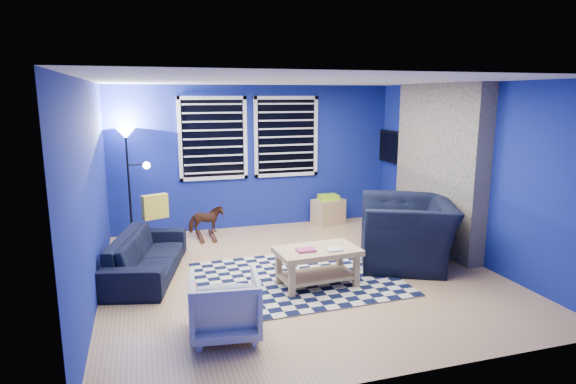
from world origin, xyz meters
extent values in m
plane|color=tan|center=(0.00, 0.00, 0.00)|extent=(5.00, 5.00, 0.00)
plane|color=white|center=(0.00, 0.00, 2.50)|extent=(5.00, 5.00, 0.00)
plane|color=navy|center=(0.00, 2.50, 1.25)|extent=(5.00, 0.00, 5.00)
plane|color=navy|center=(-2.50, 0.00, 1.25)|extent=(0.00, 5.00, 5.00)
plane|color=navy|center=(2.50, 0.00, 1.25)|extent=(0.00, 5.00, 5.00)
cube|color=gray|center=(2.37, 0.50, 1.25)|extent=(0.26, 2.00, 2.50)
cube|color=black|center=(2.23, 0.50, 0.35)|extent=(0.04, 0.70, 0.60)
cube|color=gray|center=(2.10, 0.50, 0.04)|extent=(0.50, 1.20, 0.08)
cube|color=black|center=(-0.75, 2.48, 1.60)|extent=(1.05, 0.02, 1.30)
cube|color=white|center=(-0.75, 2.47, 2.28)|extent=(1.17, 0.05, 0.06)
cube|color=white|center=(-0.75, 2.47, 0.92)|extent=(1.17, 0.05, 0.06)
cube|color=black|center=(0.55, 2.48, 1.60)|extent=(1.05, 0.02, 1.30)
cube|color=white|center=(0.55, 2.47, 2.28)|extent=(1.17, 0.05, 0.06)
cube|color=white|center=(0.55, 2.47, 0.92)|extent=(1.17, 0.05, 0.06)
cube|color=black|center=(2.45, 2.00, 1.40)|extent=(0.06, 1.00, 0.58)
cube|color=black|center=(2.42, 2.00, 1.40)|extent=(0.01, 0.92, 0.50)
cube|color=black|center=(-0.11, -0.18, 0.01)|extent=(2.57, 2.08, 0.02)
imported|color=black|center=(-1.93, 0.54, 0.27)|extent=(1.99, 1.16, 0.55)
imported|color=black|center=(1.56, -0.03, 0.45)|extent=(1.76, 1.67, 0.90)
imported|color=gray|center=(-1.23, -1.37, 0.31)|extent=(0.75, 0.76, 0.63)
imported|color=#422915|center=(-0.98, 1.98, 0.31)|extent=(0.30, 0.58, 0.47)
cube|color=tan|center=(0.07, -0.45, 0.45)|extent=(1.05, 0.65, 0.07)
cube|color=tan|center=(0.07, -0.45, 0.13)|extent=(0.95, 0.56, 0.03)
cube|color=#AF326F|center=(-0.10, -0.51, 0.50)|extent=(0.23, 0.18, 0.03)
cube|color=silver|center=(0.24, -0.59, 0.49)|extent=(0.19, 0.14, 0.02)
cube|color=tan|center=(-0.36, -0.68, 0.21)|extent=(0.07, 0.07, 0.40)
cube|color=tan|center=(0.49, -0.68, 0.21)|extent=(0.07, 0.07, 0.40)
cube|color=tan|center=(-0.36, -0.23, 0.21)|extent=(0.07, 0.07, 0.40)
cube|color=tan|center=(0.49, -0.23, 0.21)|extent=(0.07, 0.07, 0.40)
cube|color=tan|center=(1.29, 2.25, 0.23)|extent=(0.63, 0.50, 0.46)
cube|color=black|center=(1.29, 2.25, 0.23)|extent=(0.55, 0.45, 0.36)
cube|color=#ACF21C|center=(1.29, 2.25, 0.50)|extent=(0.40, 0.34, 0.09)
cylinder|color=black|center=(-2.15, 2.25, 0.01)|extent=(0.23, 0.23, 0.03)
cylinder|color=black|center=(-2.15, 2.25, 0.86)|extent=(0.03, 0.03, 1.70)
cone|color=white|center=(-2.15, 2.25, 1.74)|extent=(0.31, 0.31, 0.17)
sphere|color=white|center=(-1.86, 2.20, 1.22)|extent=(0.11, 0.11, 0.11)
cube|color=gold|center=(-1.78, 1.38, 0.72)|extent=(0.39, 0.25, 0.36)
camera|label=1|loc=(-1.92, -5.73, 2.33)|focal=30.00mm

